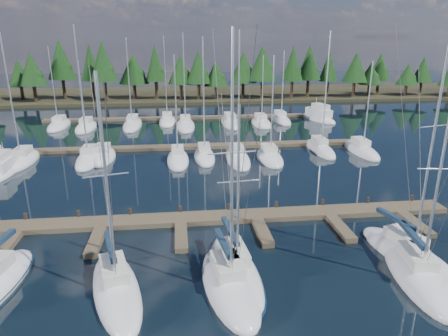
{
  "coord_description": "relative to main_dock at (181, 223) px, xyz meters",
  "views": [
    {
      "loc": [
        0.08,
        -10.93,
        13.91
      ],
      "look_at": [
        3.93,
        22.0,
        3.01
      ],
      "focal_mm": 32.0,
      "sensor_mm": 36.0,
      "label": 1
    }
  ],
  "objects": [
    {
      "name": "front_sailboat_3",
      "position": [
        2.68,
        -8.65,
        0.1
      ],
      "size": [
        3.8,
        8.55,
        15.18
      ],
      "color": "silver",
      "rests_on": "ground"
    },
    {
      "name": "main_dock",
      "position": [
        0.0,
        0.0,
        0.0
      ],
      "size": [
        44.0,
        6.13,
        0.9
      ],
      "color": "brown",
      "rests_on": "ground"
    },
    {
      "name": "front_sailboat_2",
      "position": [
        -3.76,
        -8.27,
        0.09
      ],
      "size": [
        4.67,
        8.97,
        13.22
      ],
      "color": "silver",
      "rests_on": "ground"
    },
    {
      "name": "far_shore",
      "position": [
        0.0,
        72.64,
        0.1
      ],
      "size": [
        220.0,
        30.0,
        0.6
      ],
      "primitive_type": "cube",
      "color": "#2E2A19",
      "rests_on": "ground"
    },
    {
      "name": "motor_yacht_left",
      "position": [
        -18.78,
        14.82,
        0.24
      ],
      "size": [
        2.69,
        7.96,
        3.96
      ],
      "color": "silver",
      "rests_on": "ground"
    },
    {
      "name": "motor_yacht_right",
      "position": [
        24.79,
        39.09,
        0.31
      ],
      "size": [
        5.33,
        9.76,
        4.65
      ],
      "color": "silver",
      "rests_on": "ground"
    },
    {
      "name": "back_sailboat_rows",
      "position": [
        0.06,
        27.72,
        0.06
      ],
      "size": [
        47.36,
        31.57,
        15.98
      ],
      "color": "silver",
      "rests_on": "ground"
    },
    {
      "name": "front_sailboat_5",
      "position": [
        14.08,
        -8.98,
        0.08
      ],
      "size": [
        3.9,
        8.73,
        13.03
      ],
      "color": "silver",
      "rests_on": "ground"
    },
    {
      "name": "tree_line",
      "position": [
        0.17,
        62.86,
        6.98
      ],
      "size": [
        186.07,
        11.7,
        13.03
      ],
      "color": "black",
      "rests_on": "far_shore"
    },
    {
      "name": "ground",
      "position": [
        0.0,
        12.64,
        -0.2
      ],
      "size": [
        260.0,
        260.0,
        0.0
      ],
      "primitive_type": "plane",
      "color": "black",
      "rests_on": "ground"
    },
    {
      "name": "back_docks",
      "position": [
        0.0,
        32.23,
        -0.0
      ],
      "size": [
        50.0,
        21.8,
        0.4
      ],
      "color": "brown",
      "rests_on": "ground"
    },
    {
      "name": "front_sailboat_4",
      "position": [
        3.25,
        -7.19,
        0.07
      ],
      "size": [
        3.59,
        9.44,
        11.39
      ],
      "color": "silver",
      "rests_on": "ground"
    },
    {
      "name": "front_sailboat_6",
      "position": [
        14.82,
        -6.65,
        0.12
      ],
      "size": [
        4.54,
        8.65,
        16.33
      ],
      "color": "silver",
      "rests_on": "ground"
    }
  ]
}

